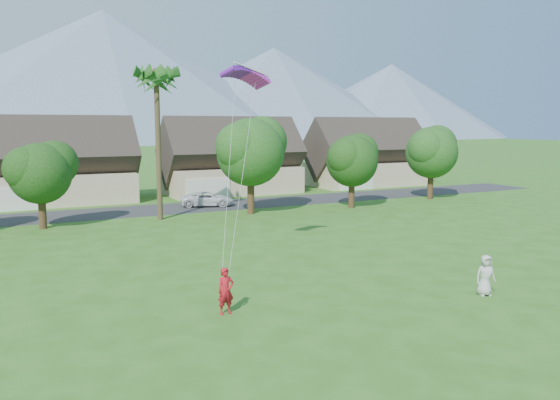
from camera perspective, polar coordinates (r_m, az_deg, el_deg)
ground at (r=22.09m, az=11.88°, el=-13.03°), size 500.00×500.00×0.00m
street at (r=52.36m, az=-11.71°, el=-0.92°), size 90.00×7.00×0.01m
kite_flyer at (r=23.01m, az=-5.69°, el=-9.45°), size 0.75×0.51×1.97m
watcher at (r=27.03m, az=20.68°, el=-7.37°), size 1.06×0.84×1.91m
parked_car at (r=53.38m, az=-7.60°, el=0.09°), size 5.50×3.79×1.40m
mountain_ridge at (r=277.94m, az=-21.87°, el=11.64°), size 540.00×240.00×70.00m
houses_row at (r=60.79m, az=-13.50°, el=3.48°), size 72.75×8.19×8.86m
tree_row at (r=45.70m, az=-11.34°, el=4.00°), size 62.27×6.67×8.45m
fan_palm at (r=46.13m, az=-12.82°, el=12.59°), size 3.00×3.00×13.80m
parafoil_kite at (r=30.21m, az=-3.64°, el=13.03°), size 3.28×1.54×0.50m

